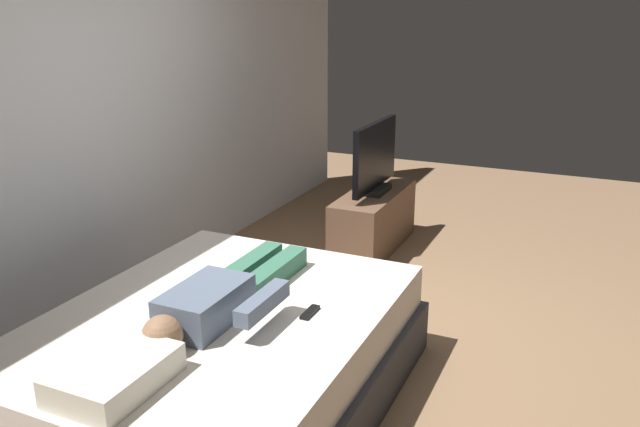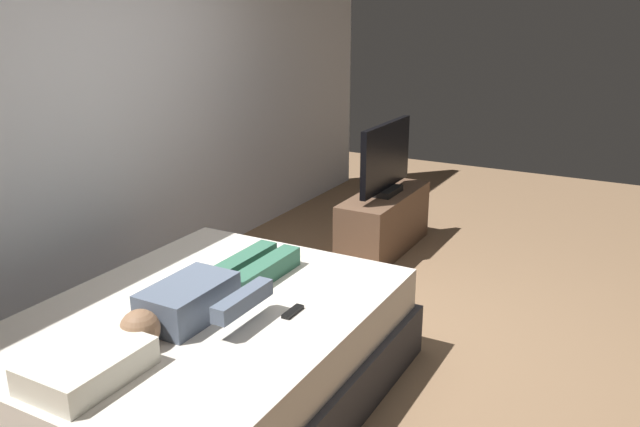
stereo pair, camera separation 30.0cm
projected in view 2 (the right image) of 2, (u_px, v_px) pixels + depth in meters
The scene contains 8 objects.
ground_plane at pixel (356, 355), 3.87m from camera, with size 10.00×10.00×0.00m, color #8C6B4C.
back_wall at pixel (147, 92), 4.63m from camera, with size 6.40×0.10×2.80m, color silver.
bed at pixel (204, 357), 3.33m from camera, with size 2.09×1.62×0.54m.
pillow at pixel (87, 366), 2.62m from camera, with size 0.48×0.34×0.12m, color silver.
person at pixel (208, 293), 3.23m from camera, with size 1.26×0.46×0.18m.
remote at pixel (293, 312), 3.20m from camera, with size 0.15×0.04×0.02m, color black.
tv_stand at pixel (384, 222), 5.44m from camera, with size 1.10×0.40×0.50m, color brown.
tv at pixel (386, 160), 5.28m from camera, with size 0.88×0.20×0.59m.
Camera 2 is at (-3.10, -1.45, 2.00)m, focal length 36.29 mm.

